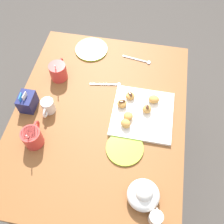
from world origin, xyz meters
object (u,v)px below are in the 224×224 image
at_px(coffee_mug_red_right, 58,71).
at_px(chocolate_sauce_pitcher, 156,218).
at_px(pastry_plate_square, 142,114).
at_px(beignet_0, 122,104).
at_px(ice_cream_bowl, 143,195).
at_px(saucer_lime_left, 125,148).
at_px(saucer_lime_right, 91,49).
at_px(beignet_1, 147,109).
at_px(cream_pitcher_white, 48,106).
at_px(coffee_mug_red_left, 32,137).
at_px(sugar_caddy, 27,102).
at_px(dining_table, 100,128).
at_px(beignet_2, 154,99).
at_px(beignet_4, 130,96).
at_px(beignet_5, 128,115).
at_px(beignet_3, 126,124).

xyz_separation_m(coffee_mug_red_right, chocolate_sauce_pitcher, (-0.61, -0.56, -0.02)).
bearing_deg(pastry_plate_square, beignet_0, 77.83).
relative_size(ice_cream_bowl, saucer_lime_left, 0.77).
bearing_deg(saucer_lime_right, beignet_1, -135.89).
height_order(coffee_mug_red_right, cream_pitcher_white, coffee_mug_red_right).
bearing_deg(coffee_mug_red_left, saucer_lime_left, -84.47).
bearing_deg(beignet_0, cream_pitcher_white, 103.14).
xyz_separation_m(beignet_0, beignet_1, (-0.01, -0.12, 0.00)).
xyz_separation_m(cream_pitcher_white, ice_cream_bowl, (-0.33, -0.49, 0.00)).
bearing_deg(chocolate_sauce_pitcher, sugar_caddy, 57.93).
bearing_deg(saucer_lime_right, chocolate_sauce_pitcher, -152.36).
distance_m(dining_table, sugar_caddy, 0.38).
bearing_deg(beignet_2, saucer_lime_left, 159.52).
height_order(ice_cream_bowl, beignet_2, ice_cream_bowl).
distance_m(coffee_mug_red_right, chocolate_sauce_pitcher, 0.83).
bearing_deg(saucer_lime_left, sugar_caddy, 74.34).
distance_m(coffee_mug_red_right, cream_pitcher_white, 0.21).
distance_m(dining_table, coffee_mug_red_left, 0.36).
bearing_deg(beignet_1, beignet_2, -23.46).
xyz_separation_m(sugar_caddy, beignet_1, (0.07, -0.56, -0.01)).
height_order(cream_pitcher_white, beignet_4, cream_pitcher_white).
height_order(pastry_plate_square, beignet_0, beignet_0).
bearing_deg(dining_table, coffee_mug_red_left, 126.92).
distance_m(coffee_mug_red_right, beignet_5, 0.44).
bearing_deg(beignet_4, dining_table, 131.24).
distance_m(beignet_0, beignet_5, 0.07).
bearing_deg(dining_table, chocolate_sauce_pitcher, -143.86).
bearing_deg(chocolate_sauce_pitcher, beignet_2, 6.20).
relative_size(cream_pitcher_white, chocolate_sauce_pitcher, 1.14).
xyz_separation_m(ice_cream_bowl, saucer_lime_right, (0.76, 0.38, -0.04)).
bearing_deg(coffee_mug_red_right, coffee_mug_red_left, 180.00).
xyz_separation_m(beignet_1, beignet_3, (-0.10, 0.09, 0.00)).
bearing_deg(beignet_4, saucer_lime_left, -176.61).
relative_size(pastry_plate_square, beignet_2, 5.53).
height_order(coffee_mug_red_left, beignet_3, coffee_mug_red_left).
relative_size(saucer_lime_right, beignet_4, 4.08).
distance_m(beignet_0, beignet_3, 0.11).
bearing_deg(sugar_caddy, beignet_2, -77.79).
distance_m(coffee_mug_red_right, beignet_2, 0.51).
bearing_deg(beignet_0, beignet_3, -161.99).
xyz_separation_m(chocolate_sauce_pitcher, beignet_0, (0.48, 0.20, 0.00)).
xyz_separation_m(coffee_mug_red_right, beignet_1, (-0.14, -0.47, -0.01)).
relative_size(chocolate_sauce_pitcher, saucer_lime_left, 0.56).
bearing_deg(cream_pitcher_white, beignet_2, -74.78).
distance_m(coffee_mug_red_right, sugar_caddy, 0.23).
bearing_deg(sugar_caddy, saucer_lime_left, -105.66).
distance_m(coffee_mug_red_right, beignet_1, 0.49).
bearing_deg(chocolate_sauce_pitcher, beignet_4, 17.90).
relative_size(pastry_plate_square, saucer_lime_left, 1.72).
xyz_separation_m(saucer_lime_right, beignet_2, (-0.30, -0.38, 0.03)).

